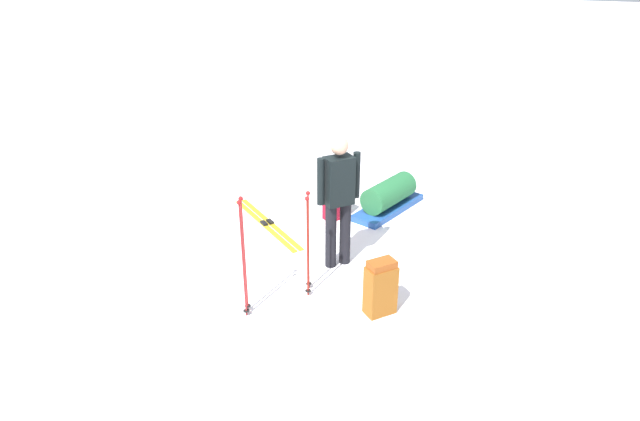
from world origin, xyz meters
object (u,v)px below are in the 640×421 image
(backpack_large_dark, at_px, (381,288))
(gear_sled, at_px, (389,197))
(ski_pair_near, at_px, (267,224))
(skier_standing, at_px, (339,196))
(backpack_bright, at_px, (335,200))
(ski_poles_planted_near, at_px, (243,252))
(ski_poles_planted_far, at_px, (308,239))

(backpack_large_dark, distance_m, gear_sled, 2.68)
(ski_pair_near, bearing_deg, skier_standing, -118.75)
(backpack_bright, bearing_deg, ski_poles_planted_near, 175.94)
(ski_pair_near, distance_m, gear_sled, 1.89)
(skier_standing, distance_m, gear_sled, 1.94)
(skier_standing, distance_m, ski_pair_near, 1.77)
(ski_pair_near, xyz_separation_m, backpack_bright, (0.54, -0.87, 0.28))
(backpack_large_dark, height_order, ski_poles_planted_near, ski_poles_planted_near)
(ski_pair_near, height_order, ski_poles_planted_near, ski_poles_planted_near)
(ski_poles_planted_near, bearing_deg, gear_sled, -15.54)
(ski_pair_near, relative_size, backpack_bright, 2.60)
(backpack_bright, distance_m, ski_poles_planted_far, 2.04)
(backpack_bright, distance_m, gear_sled, 0.86)
(backpack_bright, bearing_deg, skier_standing, -160.75)
(ski_pair_near, xyz_separation_m, backpack_large_dark, (-1.56, -2.07, 0.31))
(ski_poles_planted_far, relative_size, gear_sled, 0.88)
(gear_sled, bearing_deg, ski_poles_planted_far, 171.50)
(ski_poles_planted_far, bearing_deg, ski_poles_planted_near, 141.49)
(gear_sled, bearing_deg, ski_pair_near, 124.41)
(ski_pair_near, height_order, backpack_bright, backpack_bright)
(ski_poles_planted_far, xyz_separation_m, gear_sled, (2.50, -0.37, -0.48))
(ski_pair_near, xyz_separation_m, ski_poles_planted_near, (-2.06, -0.68, 0.76))
(ski_pair_near, bearing_deg, ski_poles_planted_near, -161.62)
(skier_standing, bearing_deg, ski_poles_planted_far, 169.80)
(backpack_large_dark, distance_m, ski_poles_planted_near, 1.54)
(backpack_bright, height_order, ski_poles_planted_near, ski_poles_planted_near)
(backpack_large_dark, relative_size, ski_poles_planted_near, 0.47)
(ski_pair_near, distance_m, backpack_bright, 1.06)
(skier_standing, height_order, ski_pair_near, skier_standing)
(ski_poles_planted_near, distance_m, gear_sled, 3.29)
(skier_standing, relative_size, backpack_large_dark, 2.59)
(ski_pair_near, relative_size, ski_poles_planted_near, 1.12)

